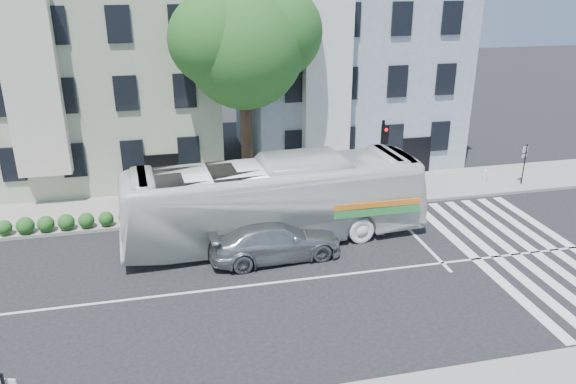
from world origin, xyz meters
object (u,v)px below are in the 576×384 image
object	(u,v)px
fire_hydrant	(485,175)
bus	(275,201)
sedan	(275,240)
traffic_signal	(382,153)

from	to	relation	value
fire_hydrant	bus	bearing A→B (deg)	-161.74
bus	sedan	world-z (taller)	bus
sedan	fire_hydrant	xyz separation A→B (m)	(12.89, 5.75, -0.28)
bus	sedan	xyz separation A→B (m)	(-0.35, -1.61, -1.02)
bus	fire_hydrant	distance (m)	13.26
bus	traffic_signal	distance (m)	6.25
fire_hydrant	traffic_signal	bearing A→B (deg)	-165.23
sedan	fire_hydrant	distance (m)	14.11
bus	traffic_signal	world-z (taller)	traffic_signal
sedan	traffic_signal	xyz separation A→B (m)	(6.06, 3.95, 2.04)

